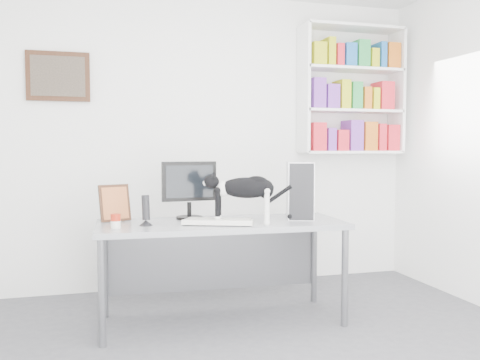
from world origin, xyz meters
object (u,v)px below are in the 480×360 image
(monitor, at_px, (189,190))
(pc_tower, at_px, (300,190))
(bookshelf, at_px, (351,90))
(speaker, at_px, (146,210))
(leaning_print, at_px, (115,202))
(keyboard, at_px, (218,222))
(soup_can, at_px, (116,221))
(cat, at_px, (244,200))
(desk, at_px, (222,272))

(monitor, xyz_separation_m, pc_tower, (0.85, -0.13, -0.01))
(bookshelf, bearing_deg, speaker, -155.54)
(bookshelf, distance_m, leaning_print, 2.55)
(pc_tower, bearing_deg, keyboard, -145.35)
(pc_tower, relative_size, speaker, 1.95)
(leaning_print, xyz_separation_m, soup_can, (-0.00, -0.34, -0.09))
(pc_tower, xyz_separation_m, cat, (-0.52, -0.24, -0.04))
(pc_tower, bearing_deg, speaker, -155.74)
(monitor, distance_m, keyboard, 0.42)
(pc_tower, height_order, cat, pc_tower)
(bookshelf, bearing_deg, pc_tower, -136.79)
(keyboard, height_order, speaker, speaker)
(speaker, height_order, soup_can, speaker)
(monitor, bearing_deg, keyboard, -69.51)
(monitor, xyz_separation_m, leaning_print, (-0.55, 0.01, -0.08))
(cat, bearing_deg, desk, 151.30)
(desk, distance_m, speaker, 0.74)
(bookshelf, bearing_deg, monitor, -158.44)
(keyboard, distance_m, pc_tower, 0.76)
(leaning_print, height_order, soup_can, leaning_print)
(pc_tower, height_order, speaker, pc_tower)
(monitor, height_order, keyboard, monitor)
(leaning_print, bearing_deg, soup_can, -109.84)
(speaker, relative_size, leaning_print, 0.79)
(pc_tower, bearing_deg, soup_can, -153.68)
(soup_can, bearing_deg, desk, 8.55)
(pc_tower, relative_size, soup_can, 4.44)
(keyboard, bearing_deg, bookshelf, 53.84)
(keyboard, height_order, leaning_print, leaning_print)
(speaker, height_order, cat, cat)
(desk, xyz_separation_m, leaning_print, (-0.76, 0.23, 0.52))
(leaning_print, relative_size, cat, 0.50)
(pc_tower, bearing_deg, desk, -154.10)
(speaker, relative_size, cat, 0.39)
(pc_tower, bearing_deg, leaning_print, -167.62)
(bookshelf, distance_m, pc_tower, 1.48)
(leaning_print, relative_size, soup_can, 2.89)
(monitor, bearing_deg, pc_tower, -12.24)
(soup_can, bearing_deg, bookshelf, 24.02)
(leaning_print, xyz_separation_m, cat, (0.89, -0.38, 0.03))
(speaker, distance_m, leaning_print, 0.34)
(bookshelf, relative_size, soup_can, 12.69)
(keyboard, xyz_separation_m, leaning_print, (-0.70, 0.35, 0.12))
(monitor, bearing_deg, soup_can, -152.40)
(monitor, bearing_deg, speaker, -146.66)
(cat, bearing_deg, soup_can, -162.57)
(desk, height_order, pc_tower, pc_tower)
(desk, distance_m, keyboard, 0.41)
(monitor, height_order, soup_can, monitor)
(desk, height_order, monitor, monitor)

